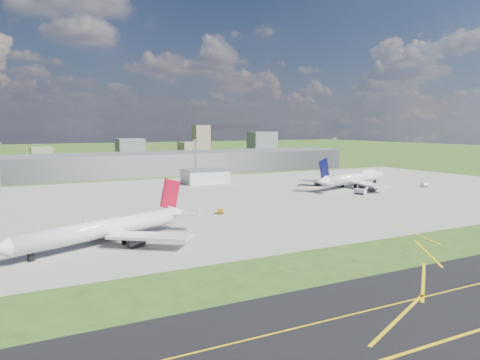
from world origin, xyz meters
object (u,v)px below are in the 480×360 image
van_white_near (360,192)px  airliner_red_twin (107,229)px  van_white_far (425,185)px  tug_yellow (221,212)px  airliner_blue_quad (354,178)px

van_white_near → airliner_red_twin: bearing=85.1°
van_white_far → van_white_near: bearing=178.7°
van_white_near → van_white_far: size_ratio=1.25×
van_white_near → van_white_far: van_white_near is taller
tug_yellow → van_white_far: bearing=-44.9°
van_white_near → tug_yellow: bearing=77.4°
tug_yellow → van_white_near: 85.72m
airliner_blue_quad → van_white_far: bearing=-44.3°
airliner_red_twin → van_white_far: size_ratio=12.38×
airliner_blue_quad → airliner_red_twin: bearing=-173.2°
van_white_near → van_white_far: 53.83m
van_white_far → tug_yellow: bearing=-179.4°
airliner_red_twin → airliner_blue_quad: bearing=-179.3°
airliner_red_twin → tug_yellow: size_ratio=15.27×
tug_yellow → airliner_blue_quad: bearing=-32.6°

